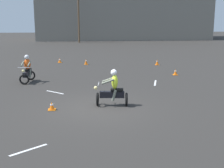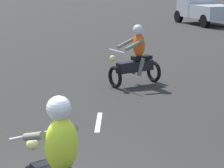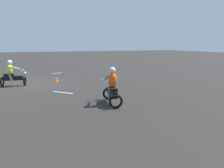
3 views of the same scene
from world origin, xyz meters
TOP-DOWN VIEW (x-y plane):
  - ground_plane at (0.00, 0.00)m, footprint 120.00×120.00m
  - motorcycle_rider_foreground at (0.67, 0.30)m, footprint 1.54×0.78m
  - motorcycle_rider_background at (-4.01, 5.76)m, footprint 0.80×1.54m
  - traffic_cone_near_right at (-1.99, -0.11)m, footprint 0.32×0.32m
  - lane_stripe_nw at (-2.14, 3.03)m, footprint 1.02×0.89m
  - lane_stripe_sw at (-2.29, -4.15)m, footprint 1.04×0.85m

SIDE VIEW (x-z plane):
  - ground_plane at x=0.00m, z-range 0.00..0.00m
  - lane_stripe_nw at x=-2.14m, z-range 0.00..0.01m
  - lane_stripe_sw at x=-2.29m, z-range 0.00..0.01m
  - traffic_cone_near_right at x=-1.99m, z-range -0.01..0.34m
  - motorcycle_rider_foreground at x=0.67m, z-range -0.10..1.56m
  - motorcycle_rider_background at x=-4.01m, z-range -0.10..1.56m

